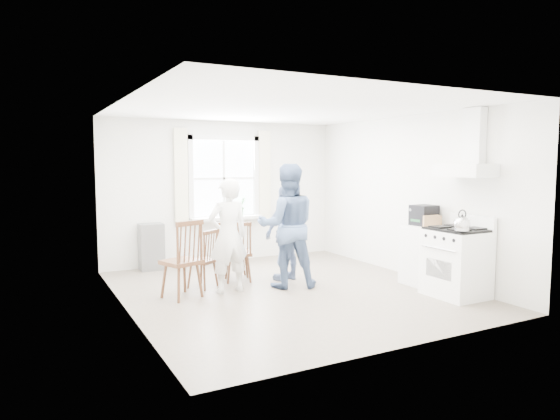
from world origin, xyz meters
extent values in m
cube|color=#776A5C|center=(0.00, 0.00, -0.01)|extent=(4.62, 5.12, 0.02)
cube|color=silver|center=(0.00, 2.52, 1.30)|extent=(4.62, 0.04, 2.64)
cube|color=silver|center=(0.00, -2.52, 1.30)|extent=(4.62, 0.04, 2.64)
cube|color=silver|center=(-2.27, 0.00, 1.30)|extent=(0.04, 5.12, 2.64)
cube|color=silver|center=(2.27, 0.00, 1.30)|extent=(0.04, 5.12, 2.64)
cube|color=white|center=(0.00, 0.00, 2.61)|extent=(4.62, 5.12, 0.02)
cube|color=white|center=(0.00, 2.48, 1.55)|extent=(1.20, 0.02, 1.40)
cube|color=silver|center=(0.00, 2.46, 2.29)|extent=(1.38, 0.09, 0.09)
cube|color=silver|center=(0.00, 2.46, 0.81)|extent=(1.38, 0.09, 0.09)
cube|color=silver|center=(-0.65, 2.46, 1.55)|extent=(0.09, 0.09, 1.58)
cube|color=silver|center=(0.65, 2.46, 1.55)|extent=(0.09, 0.09, 1.58)
cube|color=silver|center=(0.00, 2.38, 0.82)|extent=(1.38, 0.24, 0.06)
cube|color=#EEE8C4|center=(-0.82, 2.44, 1.60)|extent=(0.24, 0.05, 1.70)
cube|color=#EEE8C4|center=(0.82, 2.44, 1.60)|extent=(0.24, 0.05, 1.70)
cube|color=silver|center=(2.02, -1.35, 1.74)|extent=(0.45, 0.76, 0.18)
cube|color=silver|center=(2.17, -1.35, 2.21)|extent=(0.14, 0.30, 0.76)
cube|color=slate|center=(-1.40, 2.33, 0.40)|extent=(0.40, 0.30, 0.80)
cube|color=white|center=(1.91, -1.35, 0.46)|extent=(0.65, 0.76, 0.92)
cube|color=black|center=(1.91, -1.35, 0.94)|extent=(0.61, 0.72, 0.03)
cube|color=white|center=(2.20, -1.35, 1.02)|extent=(0.06, 0.76, 0.20)
cylinder|color=silver|center=(1.56, -1.35, 0.70)|extent=(0.02, 0.61, 0.02)
sphere|color=silver|center=(1.68, -1.64, 1.05)|extent=(0.21, 0.21, 0.21)
cylinder|color=silver|center=(1.68, -1.64, 0.99)|extent=(0.19, 0.19, 0.04)
torus|color=black|center=(1.68, -1.64, 1.18)|extent=(0.13, 0.03, 0.13)
cube|color=silver|center=(1.98, -0.65, 0.45)|extent=(0.50, 0.55, 0.90)
cube|color=black|center=(2.02, -0.60, 0.98)|extent=(0.36, 0.33, 0.16)
cube|color=black|center=(2.02, -0.60, 1.13)|extent=(0.36, 0.33, 0.14)
cube|color=#9D754C|center=(1.99, -0.77, 0.99)|extent=(0.32, 0.28, 0.17)
cube|color=#462716|center=(-1.46, 0.36, 0.49)|extent=(0.59, 0.57, 0.05)
cube|color=#462716|center=(-1.39, 0.17, 0.79)|extent=(0.43, 0.22, 0.59)
cylinder|color=#462716|center=(-1.46, 0.36, 0.24)|extent=(0.04, 0.04, 0.47)
cube|color=#462716|center=(-0.38, 1.18, 0.41)|extent=(0.53, 0.53, 0.05)
cube|color=#462716|center=(-0.49, 1.06, 0.66)|extent=(0.31, 0.29, 0.50)
cylinder|color=#462716|center=(-0.38, 1.18, 0.20)|extent=(0.03, 0.03, 0.40)
cube|color=#462716|center=(-1.02, 0.75, 0.40)|extent=(0.51, 0.50, 0.04)
cube|color=#462716|center=(-0.93, 0.62, 0.64)|extent=(0.32, 0.25, 0.48)
cylinder|color=#462716|center=(-1.02, 0.75, 0.19)|extent=(0.03, 0.03, 0.38)
imported|color=white|center=(-0.78, 0.32, 0.81)|extent=(0.62, 0.62, 1.62)
imported|color=#475D84|center=(0.10, 0.20, 0.91)|extent=(1.14, 1.14, 1.83)
imported|color=navy|center=(0.31, 0.59, 0.75)|extent=(1.10, 1.10, 1.50)
imported|color=#2F6B35|center=(0.30, 2.36, 1.03)|extent=(0.23, 0.23, 0.35)
cube|color=#462716|center=(-0.40, 0.89, 0.43)|extent=(0.49, 0.48, 0.05)
cube|color=#462716|center=(-0.45, 0.72, 0.69)|extent=(0.39, 0.16, 0.52)
cylinder|color=#462716|center=(-0.40, 0.89, 0.21)|extent=(0.03, 0.03, 0.41)
camera|label=1|loc=(-3.39, -6.20, 1.85)|focal=32.00mm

